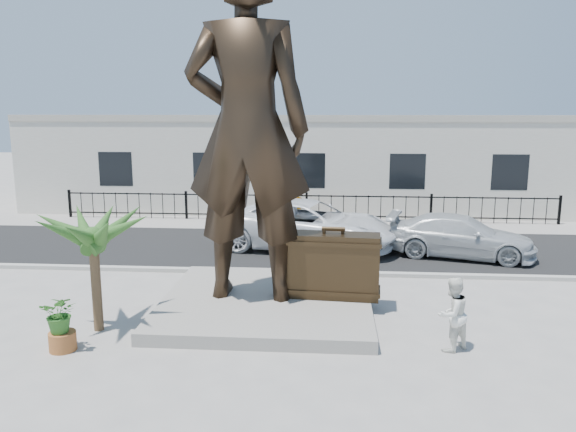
{
  "coord_description": "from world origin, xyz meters",
  "views": [
    {
      "loc": [
        1.09,
        -11.99,
        5.0
      ],
      "look_at": [
        0.0,
        2.0,
        2.3
      ],
      "focal_mm": 35.0,
      "sensor_mm": 36.0,
      "label": 1
    }
  ],
  "objects_px": {
    "statue": "(247,129)",
    "suitcase": "(333,265)",
    "tourist": "(452,314)",
    "car_white": "(309,225)"
  },
  "relations": [
    {
      "from": "suitcase",
      "to": "car_white",
      "type": "relative_size",
      "value": 0.37
    },
    {
      "from": "tourist",
      "to": "car_white",
      "type": "relative_size",
      "value": 0.25
    },
    {
      "from": "suitcase",
      "to": "statue",
      "type": "bearing_deg",
      "value": -173.24
    },
    {
      "from": "statue",
      "to": "tourist",
      "type": "height_order",
      "value": "statue"
    },
    {
      "from": "statue",
      "to": "car_white",
      "type": "relative_size",
      "value": 1.33
    },
    {
      "from": "statue",
      "to": "car_white",
      "type": "height_order",
      "value": "statue"
    },
    {
      "from": "statue",
      "to": "tourist",
      "type": "xyz_separation_m",
      "value": [
        4.6,
        -2.28,
        -3.71
      ]
    },
    {
      "from": "statue",
      "to": "car_white",
      "type": "xyz_separation_m",
      "value": [
        1.28,
        6.08,
        -3.62
      ]
    },
    {
      "from": "statue",
      "to": "suitcase",
      "type": "bearing_deg",
      "value": -176.22
    },
    {
      "from": "tourist",
      "to": "car_white",
      "type": "xyz_separation_m",
      "value": [
        -3.32,
        8.36,
        0.09
      ]
    }
  ]
}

